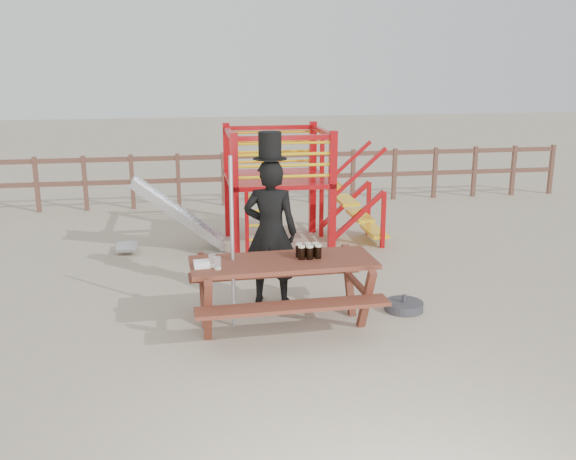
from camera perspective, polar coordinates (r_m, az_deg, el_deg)
name	(u,v)px	position (r m, az deg, el deg)	size (l,w,h in m)	color
ground	(305,326)	(8.04, 1.49, -8.56)	(60.00, 60.00, 0.00)	tan
back_fence	(246,173)	(14.51, -3.79, 5.12)	(15.09, 0.09, 1.20)	brown
playground_fort	(273,186)	(11.13, -1.37, 3.90)	(4.71, 1.84, 2.10)	#AB0B0F
picnic_table	(283,285)	(7.83, -0.44, -4.91)	(2.27, 1.61, 0.86)	brown
man_with_hat	(271,228)	(8.50, -1.57, 0.15)	(0.81, 0.64, 2.31)	black
metal_pole	(232,244)	(7.72, -4.97, -1.22)	(0.05, 0.05, 2.12)	#B2B2B7
parasol_base	(404,306)	(8.63, 10.26, -6.66)	(0.51, 0.51, 0.21)	#343439
paper_bag	(202,264)	(7.52, -7.68, -3.02)	(0.18, 0.14, 0.08)	white
stout_pints	(309,251)	(7.80, 1.84, -1.87)	(0.30, 0.21, 0.17)	black
empty_glasses	(215,262)	(7.47, -6.52, -2.88)	(0.14, 0.18, 0.15)	silver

